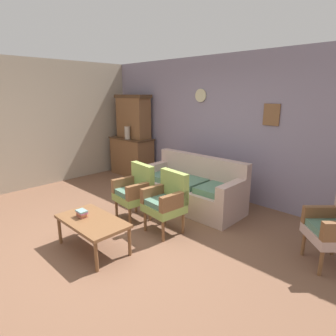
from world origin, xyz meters
name	(u,v)px	position (x,y,z in m)	size (l,w,h in m)	color
ground_plane	(117,240)	(0.00, 0.00, 0.00)	(7.68, 7.68, 0.00)	brown
wall_back_with_decor	(226,128)	(0.00, 2.63, 1.35)	(6.40, 0.09, 2.70)	gray
wall_left_side	(21,126)	(-3.23, 0.00, 1.35)	(0.06, 5.20, 2.70)	gray
side_cabinet	(132,156)	(-2.46, 2.25, 0.47)	(1.16, 0.55, 0.93)	brown
cabinet_upper_hutch	(133,116)	(-2.46, 2.33, 1.45)	(0.99, 0.38, 1.03)	brown
vase_on_cabinet	(127,133)	(-2.38, 2.08, 1.08)	(0.13, 0.13, 0.30)	#A69887
floral_couch	(192,189)	(-0.05, 1.69, 0.33)	(1.92, 0.83, 0.90)	tan
armchair_by_doorway	(135,190)	(-0.37, 0.65, 0.50)	(0.57, 0.55, 0.90)	#849947
armchair_near_couch_end	(166,199)	(0.30, 0.70, 0.50)	(0.56, 0.53, 0.90)	#849947
wingback_chair_by_fireplace	(336,227)	(2.31, 1.47, 0.50)	(0.71, 0.71, 0.90)	tan
coffee_table	(92,223)	(-0.03, -0.34, 0.38)	(1.00, 0.56, 0.42)	brown
book_stack_on_table	(82,213)	(-0.21, -0.38, 0.47)	(0.17, 0.11, 0.10)	#B75A47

